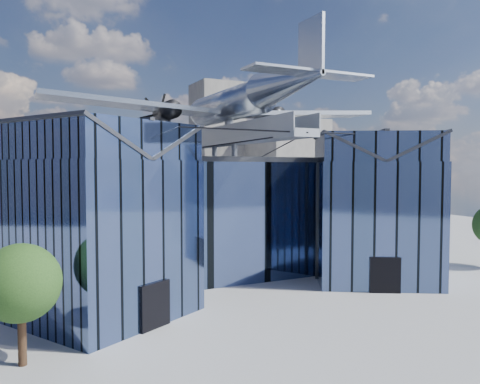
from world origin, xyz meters
name	(u,v)px	position (x,y,z in m)	size (l,w,h in m)	color
ground_plane	(252,292)	(0.00, 0.00, 0.00)	(120.00, 120.00, 0.00)	gray
museum	(220,210)	(0.00, 5.82, 5.54)	(32.88, 24.50, 17.60)	#3F5280
bg_towers	(123,162)	(1.45, 50.49, 10.01)	(77.00, 24.50, 26.00)	gray
tree_plaza_w	(21,283)	(-15.29, -6.70, 3.80)	(4.59, 4.59, 5.62)	#2F1E13
tree_side_e	(430,219)	(22.39, 4.06, 3.86)	(4.79, 4.79, 5.71)	#2F1E13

